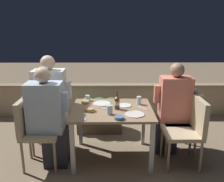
{
  "coord_description": "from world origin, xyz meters",
  "views": [
    {
      "loc": [
        -0.02,
        -2.87,
        1.77
      ],
      "look_at": [
        0.0,
        0.06,
        0.93
      ],
      "focal_mm": 38.0,
      "sensor_mm": 36.0,
      "label": 1
    }
  ],
  "objects_px": {
    "chair_left_far": "(39,116)",
    "chair_right_near": "(190,126)",
    "person_white_polo": "(53,105)",
    "person_coral_top": "(172,109)",
    "beer_bottle": "(117,102)",
    "chair_left_near": "(33,126)",
    "chair_right_far": "(186,115)",
    "person_blue_shirt": "(49,118)"
  },
  "relations": [
    {
      "from": "person_blue_shirt",
      "to": "chair_left_far",
      "type": "bearing_deg",
      "value": 123.13
    },
    {
      "from": "person_coral_top",
      "to": "person_white_polo",
      "type": "bearing_deg",
      "value": -179.98
    },
    {
      "from": "chair_right_far",
      "to": "person_coral_top",
      "type": "height_order",
      "value": "person_coral_top"
    },
    {
      "from": "chair_right_near",
      "to": "chair_right_far",
      "type": "relative_size",
      "value": 1.0
    },
    {
      "from": "chair_left_near",
      "to": "person_white_polo",
      "type": "xyz_separation_m",
      "value": [
        0.18,
        0.33,
        0.15
      ]
    },
    {
      "from": "chair_right_near",
      "to": "chair_left_near",
      "type": "bearing_deg",
      "value": 179.53
    },
    {
      "from": "chair_left_near",
      "to": "person_coral_top",
      "type": "height_order",
      "value": "person_coral_top"
    },
    {
      "from": "chair_right_near",
      "to": "person_blue_shirt",
      "type": "bearing_deg",
      "value": 179.47
    },
    {
      "from": "person_blue_shirt",
      "to": "person_white_polo",
      "type": "distance_m",
      "value": 0.34
    },
    {
      "from": "person_blue_shirt",
      "to": "person_coral_top",
      "type": "xyz_separation_m",
      "value": [
        1.6,
        0.33,
        -0.0
      ]
    },
    {
      "from": "chair_left_near",
      "to": "beer_bottle",
      "type": "height_order",
      "value": "beer_bottle"
    },
    {
      "from": "person_coral_top",
      "to": "beer_bottle",
      "type": "xyz_separation_m",
      "value": [
        -0.76,
        -0.19,
        0.16
      ]
    },
    {
      "from": "chair_right_far",
      "to": "chair_left_near",
      "type": "bearing_deg",
      "value": -170.55
    },
    {
      "from": "chair_left_near",
      "to": "person_blue_shirt",
      "type": "distance_m",
      "value": 0.22
    },
    {
      "from": "person_blue_shirt",
      "to": "beer_bottle",
      "type": "xyz_separation_m",
      "value": [
        0.84,
        0.15,
        0.15
      ]
    },
    {
      "from": "chair_left_far",
      "to": "chair_right_near",
      "type": "xyz_separation_m",
      "value": [
        1.96,
        -0.35,
        0.0
      ]
    },
    {
      "from": "person_white_polo",
      "to": "chair_left_far",
      "type": "bearing_deg",
      "value": 180.0
    },
    {
      "from": "chair_left_far",
      "to": "chair_left_near",
      "type": "bearing_deg",
      "value": -87.03
    },
    {
      "from": "beer_bottle",
      "to": "chair_left_near",
      "type": "bearing_deg",
      "value": -172.02
    },
    {
      "from": "chair_right_near",
      "to": "person_coral_top",
      "type": "xyz_separation_m",
      "value": [
        -0.15,
        0.35,
        0.1
      ]
    },
    {
      "from": "chair_right_near",
      "to": "person_coral_top",
      "type": "relative_size",
      "value": 0.7
    },
    {
      "from": "chair_right_far",
      "to": "beer_bottle",
      "type": "height_order",
      "value": "beer_bottle"
    },
    {
      "from": "person_white_polo",
      "to": "chair_right_near",
      "type": "height_order",
      "value": "person_white_polo"
    },
    {
      "from": "person_blue_shirt",
      "to": "chair_right_far",
      "type": "distance_m",
      "value": 1.84
    },
    {
      "from": "chair_left_far",
      "to": "person_coral_top",
      "type": "bearing_deg",
      "value": 0.02
    },
    {
      "from": "person_coral_top",
      "to": "chair_right_near",
      "type": "bearing_deg",
      "value": -67.36
    },
    {
      "from": "person_coral_top",
      "to": "chair_right_far",
      "type": "bearing_deg",
      "value": 0.0
    },
    {
      "from": "chair_left_near",
      "to": "person_white_polo",
      "type": "relative_size",
      "value": 0.65
    },
    {
      "from": "chair_left_far",
      "to": "person_white_polo",
      "type": "bearing_deg",
      "value": -0.0
    },
    {
      "from": "person_blue_shirt",
      "to": "chair_right_far",
      "type": "xyz_separation_m",
      "value": [
        1.8,
        0.33,
        -0.1
      ]
    },
    {
      "from": "beer_bottle",
      "to": "chair_left_far",
      "type": "bearing_deg",
      "value": 170.05
    },
    {
      "from": "chair_left_near",
      "to": "chair_right_far",
      "type": "relative_size",
      "value": 1.0
    },
    {
      "from": "chair_left_near",
      "to": "chair_left_far",
      "type": "height_order",
      "value": "same"
    },
    {
      "from": "beer_bottle",
      "to": "person_blue_shirt",
      "type": "bearing_deg",
      "value": -170.16
    },
    {
      "from": "chair_left_near",
      "to": "person_blue_shirt",
      "type": "xyz_separation_m",
      "value": [
        0.2,
        0.0,
        0.1
      ]
    },
    {
      "from": "chair_left_near",
      "to": "chair_right_near",
      "type": "height_order",
      "value": "same"
    },
    {
      "from": "chair_right_far",
      "to": "beer_bottle",
      "type": "bearing_deg",
      "value": -168.96
    },
    {
      "from": "chair_right_near",
      "to": "beer_bottle",
      "type": "distance_m",
      "value": 0.95
    },
    {
      "from": "person_white_polo",
      "to": "person_coral_top",
      "type": "bearing_deg",
      "value": 0.02
    },
    {
      "from": "person_white_polo",
      "to": "beer_bottle",
      "type": "xyz_separation_m",
      "value": [
        0.86,
        -0.19,
        0.11
      ]
    },
    {
      "from": "person_blue_shirt",
      "to": "beer_bottle",
      "type": "height_order",
      "value": "person_blue_shirt"
    },
    {
      "from": "person_coral_top",
      "to": "beer_bottle",
      "type": "height_order",
      "value": "person_coral_top"
    }
  ]
}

